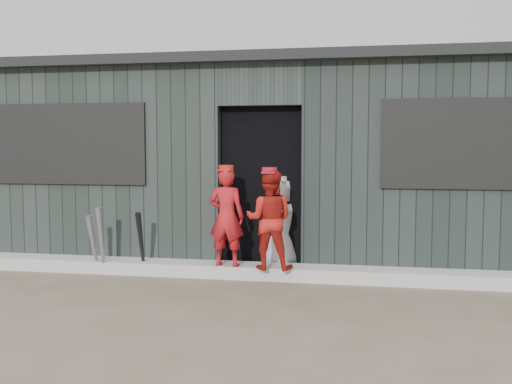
% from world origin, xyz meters
% --- Properties ---
extents(ground, '(80.00, 80.00, 0.00)m').
position_xyz_m(ground, '(0.00, 0.00, 0.00)').
color(ground, brown).
rests_on(ground, ground).
extents(curb, '(8.00, 0.36, 0.15)m').
position_xyz_m(curb, '(0.00, 1.82, 0.07)').
color(curb, '#A8A8A3').
rests_on(curb, ground).
extents(bat_left, '(0.08, 0.22, 0.82)m').
position_xyz_m(bat_left, '(-1.82, 1.61, 0.41)').
color(bat_left, gray).
rests_on(bat_left, ground).
extents(bat_mid, '(0.10, 0.27, 0.72)m').
position_xyz_m(bat_mid, '(-1.93, 1.63, 0.36)').
color(bat_mid, gray).
rests_on(bat_mid, ground).
extents(bat_right, '(0.10, 0.32, 0.76)m').
position_xyz_m(bat_right, '(-1.37, 1.72, 0.38)').
color(bat_right, black).
rests_on(bat_right, ground).
extents(player_red_left, '(0.43, 0.30, 1.13)m').
position_xyz_m(player_red_left, '(-0.33, 1.71, 0.72)').
color(player_red_left, '#AD151B').
rests_on(player_red_left, curb).
extents(player_red_right, '(0.55, 0.43, 1.12)m').
position_xyz_m(player_red_right, '(0.18, 1.63, 0.71)').
color(player_red_right, '#A71B14').
rests_on(player_red_right, curb).
extents(player_grey_back, '(0.59, 0.41, 1.14)m').
position_xyz_m(player_grey_back, '(0.24, 2.19, 0.57)').
color(player_grey_back, '#A6A6A6').
rests_on(player_grey_back, ground).
extents(dugout, '(8.30, 3.30, 2.62)m').
position_xyz_m(dugout, '(-0.00, 3.50, 1.29)').
color(dugout, black).
rests_on(dugout, ground).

